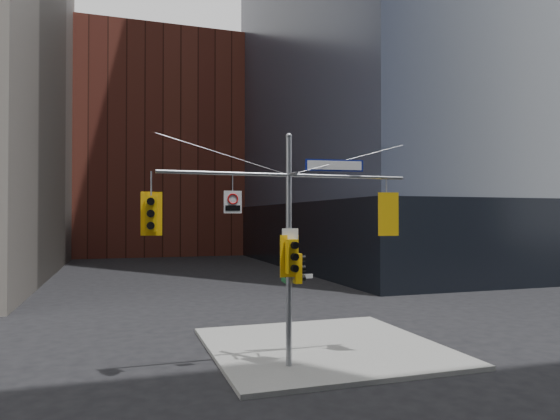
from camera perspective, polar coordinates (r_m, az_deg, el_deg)
ground at (r=14.26m, az=3.81°, el=-20.06°), size 160.00×160.00×0.00m
sidewalk_corner at (r=18.51m, az=5.00°, el=-15.30°), size 8.00×8.00×0.15m
podium_ne at (r=55.43m, az=18.58°, el=-2.58°), size 36.40×36.40×6.00m
brick_midrise at (r=71.29m, az=-13.90°, el=6.64°), size 26.00×20.00×28.00m
signal_assembly at (r=15.34m, az=1.02°, el=-1.89°), size 8.00×0.80×7.30m
traffic_light_west_arm at (r=14.54m, az=-14.51°, el=-0.40°), size 0.60×0.51×1.26m
traffic_light_east_arm at (r=16.75m, az=12.08°, el=-0.47°), size 0.67×0.61×1.41m
traffic_light_pole_side at (r=15.53m, az=2.14°, el=-6.69°), size 0.36×0.30×0.93m
traffic_light_pole_front at (r=15.13m, az=1.35°, el=-5.32°), size 0.61×0.52×1.28m
street_sign_blade at (r=15.99m, az=6.24°, el=5.10°), size 1.89×0.28×0.37m
regulatory_sign_arm at (r=14.84m, az=-5.42°, el=0.99°), size 0.54×0.06×0.67m
regulatory_sign_pole at (r=15.24m, az=1.16°, el=-3.45°), size 0.52×0.05×0.67m
street_blade_ew at (r=15.60m, az=2.59°, el=-7.59°), size 0.68×0.06×0.14m
street_blade_ns at (r=15.89m, az=0.48°, el=-8.01°), size 0.13×0.81×0.16m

